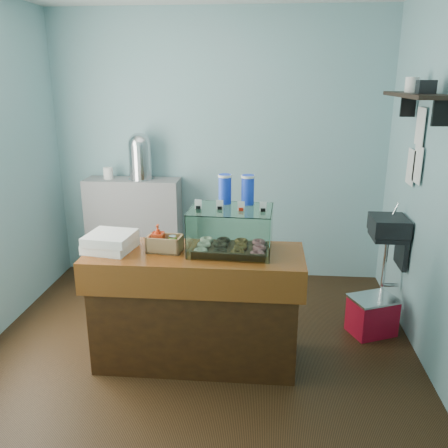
# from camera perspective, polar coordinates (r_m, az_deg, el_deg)

# --- Properties ---
(ground) EXTENTS (3.50, 3.50, 0.00)m
(ground) POSITION_cam_1_polar(r_m,az_deg,el_deg) (4.11, -2.77, -13.99)
(ground) COLOR black
(ground) RESTS_ON ground
(room_shell) EXTENTS (3.54, 3.04, 2.82)m
(room_shell) POSITION_cam_1_polar(r_m,az_deg,el_deg) (3.54, -2.74, 10.37)
(room_shell) COLOR #7AB0B3
(room_shell) RESTS_ON ground
(counter) EXTENTS (1.60, 0.60, 0.90)m
(counter) POSITION_cam_1_polar(r_m,az_deg,el_deg) (3.66, -3.42, -9.91)
(counter) COLOR #40210C
(counter) RESTS_ON ground
(back_shelf) EXTENTS (1.00, 0.32, 1.10)m
(back_shelf) POSITION_cam_1_polar(r_m,az_deg,el_deg) (5.24, -10.69, -0.57)
(back_shelf) COLOR gray
(back_shelf) RESTS_ON ground
(display_case) EXTENTS (0.62, 0.47, 0.54)m
(display_case) POSITION_cam_1_polar(r_m,az_deg,el_deg) (3.48, 0.99, -0.31)
(display_case) COLOR #331C0F
(display_case) RESTS_ON counter
(condiment_crate) EXTENTS (0.26, 0.17, 0.20)m
(condiment_crate) POSITION_cam_1_polar(r_m,az_deg,el_deg) (3.51, -7.35, -2.14)
(condiment_crate) COLOR #A88654
(condiment_crate) RESTS_ON counter
(pastry_boxes) EXTENTS (0.38, 0.38, 0.13)m
(pastry_boxes) POSITION_cam_1_polar(r_m,az_deg,el_deg) (3.60, -13.52, -2.08)
(pastry_boxes) COLOR white
(pastry_boxes) RESTS_ON counter
(coffee_urn) EXTENTS (0.26, 0.26, 0.49)m
(coffee_urn) POSITION_cam_1_polar(r_m,az_deg,el_deg) (5.03, -10.07, 8.15)
(coffee_urn) COLOR silver
(coffee_urn) RESTS_ON back_shelf
(red_cooler) EXTENTS (0.46, 0.42, 0.34)m
(red_cooler) POSITION_cam_1_polar(r_m,az_deg,el_deg) (4.34, 17.40, -10.42)
(red_cooler) COLOR #AF0E25
(red_cooler) RESTS_ON ground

